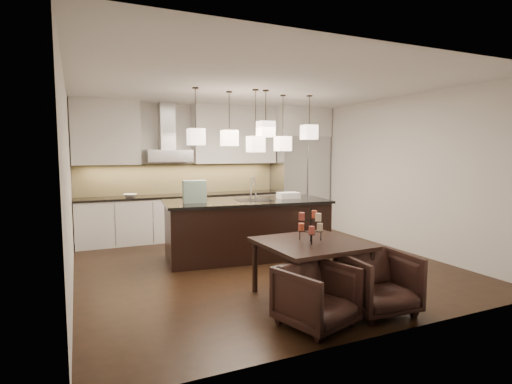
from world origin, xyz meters
name	(u,v)px	position (x,y,z in m)	size (l,w,h in m)	color
floor	(261,265)	(0.00, 0.00, -0.01)	(5.50, 5.50, 0.02)	black
ceiling	(261,86)	(0.00, 0.00, 2.81)	(5.50, 5.50, 0.02)	white
wall_back	(208,170)	(0.00, 2.76, 1.40)	(5.50, 0.02, 2.80)	silver
wall_front	(385,194)	(0.00, -2.76, 1.40)	(5.50, 0.02, 2.80)	silver
wall_left	(67,183)	(-2.76, 0.00, 1.40)	(0.02, 5.50, 2.80)	silver
wall_right	(396,173)	(2.76, 0.00, 1.40)	(0.02, 5.50, 2.80)	silver
refrigerator	(300,183)	(2.10, 2.38, 1.07)	(1.20, 0.72, 2.15)	#B7B7BA
fridge_panel	(300,122)	(2.10, 2.38, 2.47)	(1.26, 0.72, 0.65)	silver
lower_cabinets	(185,217)	(-0.62, 2.43, 0.44)	(4.21, 0.62, 0.88)	silver
countertop	(184,195)	(-0.62, 2.43, 0.90)	(4.21, 0.66, 0.04)	black
backsplash	(181,178)	(-0.62, 2.73, 1.24)	(4.21, 0.02, 0.63)	#CEC07E
upper_cab_left	(106,132)	(-2.10, 2.57, 2.17)	(1.25, 0.35, 1.25)	silver
upper_cab_right	(235,135)	(0.55, 2.57, 2.17)	(1.86, 0.35, 1.25)	silver
hood_canopy	(169,156)	(-0.93, 2.48, 1.72)	(0.90, 0.52, 0.24)	#B7B7BA
hood_chimney	(167,126)	(-0.93, 2.59, 2.32)	(0.30, 0.28, 0.96)	#B7B7BA
fruit_bowl	(130,196)	(-1.71, 2.38, 0.95)	(0.26, 0.26, 0.06)	silver
island_body	(247,230)	(-0.02, 0.53, 0.47)	(2.67, 1.07, 0.94)	black
island_top	(247,201)	(-0.02, 0.53, 0.96)	(2.75, 1.15, 0.04)	black
faucet	(251,188)	(0.09, 0.62, 1.18)	(0.11, 0.26, 0.41)	silver
tote_bag	(194,192)	(-0.93, 0.56, 1.16)	(0.36, 0.19, 0.36)	#2C6A45
food_container	(288,195)	(0.75, 0.47, 1.03)	(0.36, 0.26, 0.11)	silver
dining_table	(310,270)	(-0.07, -1.58, 0.35)	(1.18, 1.18, 0.71)	black
candelabra	(311,225)	(-0.07, -1.58, 0.91)	(0.34, 0.34, 0.41)	black
candle_a	(320,227)	(0.06, -1.58, 0.87)	(0.07, 0.07, 0.09)	beige
candle_b	(301,227)	(-0.14, -1.47, 0.87)	(0.07, 0.07, 0.09)	#BE472C
candle_c	(312,230)	(-0.13, -1.70, 0.87)	(0.07, 0.07, 0.09)	#983C32
candle_d	(314,214)	(0.03, -1.50, 1.02)	(0.07, 0.07, 0.09)	#BE472C
candle_e	(302,216)	(-0.19, -1.57, 1.02)	(0.07, 0.07, 0.09)	#983C32
candle_f	(318,217)	(-0.05, -1.71, 1.02)	(0.07, 0.07, 0.09)	beige
armchair_left	(317,296)	(-0.45, -2.31, 0.32)	(0.68, 0.70, 0.64)	black
armchair_right	(378,282)	(0.38, -2.27, 0.34)	(0.73, 0.75, 0.68)	black
pendant_a	(196,137)	(-0.90, 0.50, 2.03)	(0.24, 0.24, 0.26)	beige
pendant_b	(229,138)	(-0.28, 0.66, 2.03)	(0.24, 0.24, 0.26)	beige
pendant_c	(266,129)	(0.21, 0.29, 2.17)	(0.24, 0.24, 0.26)	beige
pendant_d	(283,144)	(0.73, 0.66, 1.94)	(0.24, 0.24, 0.26)	beige
pendant_e	(309,132)	(1.20, 0.53, 2.15)	(0.24, 0.24, 0.26)	beige
pendant_f	(256,144)	(0.03, 0.29, 1.92)	(0.24, 0.24, 0.26)	beige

